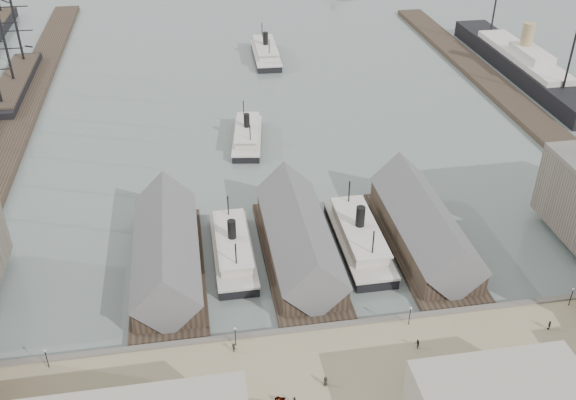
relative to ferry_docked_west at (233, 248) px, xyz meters
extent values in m
plane|color=#566460|center=(13.00, -19.80, -2.20)|extent=(900.00, 900.00, 0.00)
cube|color=#897C5C|center=(13.00, -39.80, -1.20)|extent=(180.00, 30.00, 2.00)
cube|color=#59544C|center=(13.00, -25.00, -1.05)|extent=(180.00, 1.20, 2.30)
cube|color=#2D231C|center=(-55.00, 80.20, -1.40)|extent=(10.00, 220.00, 1.60)
cube|color=#2D231C|center=(91.00, 70.20, -1.40)|extent=(10.00, 180.00, 1.60)
cube|color=#2D231C|center=(-13.00, -3.80, -1.60)|extent=(14.00, 42.00, 1.20)
cube|color=#2D231C|center=(-13.00, -2.80, 1.50)|extent=(12.00, 36.00, 5.00)
cube|color=#59595B|center=(-13.00, -2.80, 4.10)|extent=(12.60, 37.00, 12.60)
cube|color=#2D231C|center=(13.00, -3.80, -1.60)|extent=(14.00, 42.00, 1.20)
cube|color=#2D231C|center=(13.00, -2.80, 1.50)|extent=(12.00, 36.00, 5.00)
cube|color=#59595B|center=(13.00, -2.80, 4.10)|extent=(12.60, 37.00, 12.60)
cube|color=#2D231C|center=(39.00, -3.80, -1.60)|extent=(14.00, 42.00, 1.20)
cube|color=#2D231C|center=(39.00, -2.80, 1.50)|extent=(12.00, 36.00, 5.00)
cube|color=#59595B|center=(39.00, -2.80, 4.10)|extent=(12.60, 37.00, 12.60)
cylinder|color=black|center=(-32.00, -26.80, 1.60)|extent=(0.16, 0.16, 3.60)
sphere|color=beige|center=(-32.00, -26.80, 3.50)|extent=(0.44, 0.44, 0.44)
cylinder|color=black|center=(-2.00, -26.80, 1.60)|extent=(0.16, 0.16, 3.60)
sphere|color=beige|center=(-2.00, -26.80, 3.50)|extent=(0.44, 0.44, 0.44)
cylinder|color=black|center=(28.00, -26.80, 1.60)|extent=(0.16, 0.16, 3.60)
sphere|color=beige|center=(28.00, -26.80, 3.50)|extent=(0.44, 0.44, 0.44)
cylinder|color=black|center=(58.00, -26.80, 1.60)|extent=(0.16, 0.16, 3.60)
sphere|color=beige|center=(58.00, -26.80, 3.50)|extent=(0.44, 0.44, 0.44)
cube|color=black|center=(0.00, 0.00, -1.35)|extent=(7.50, 26.23, 1.69)
cube|color=beige|center=(0.00, 0.00, -0.13)|extent=(7.87, 26.23, 0.47)
cube|color=beige|center=(0.00, 0.00, 1.18)|extent=(6.09, 18.74, 2.06)
cube|color=beige|center=(0.00, 0.00, 2.49)|extent=(6.56, 20.61, 0.37)
cylinder|color=black|center=(0.00, 0.00, 4.55)|extent=(1.69, 1.69, 4.22)
cylinder|color=black|center=(0.00, 8.43, 4.36)|extent=(0.28, 0.28, 5.62)
cylinder|color=black|center=(0.00, -8.43, 4.36)|extent=(0.28, 0.28, 5.62)
cube|color=black|center=(26.00, -0.80, -1.26)|extent=(8.28, 28.96, 1.86)
cube|color=beige|center=(26.00, -0.80, 0.08)|extent=(8.69, 28.96, 0.52)
cube|color=beige|center=(26.00, -0.80, 1.53)|extent=(6.72, 20.69, 2.28)
cube|color=beige|center=(26.00, -0.80, 2.98)|extent=(7.24, 22.76, 0.41)
cylinder|color=black|center=(26.00, -0.80, 5.25)|extent=(1.86, 1.86, 4.65)
cylinder|color=black|center=(26.00, 8.51, 5.05)|extent=(0.31, 0.31, 6.21)
cylinder|color=black|center=(26.00, -10.11, 5.05)|extent=(0.31, 0.31, 6.21)
cube|color=black|center=(8.60, 50.59, -1.41)|extent=(10.48, 25.18, 1.57)
cube|color=beige|center=(8.60, 50.59, -0.28)|extent=(10.83, 25.23, 0.44)
cube|color=beige|center=(8.60, 50.59, 0.94)|extent=(8.16, 18.09, 1.92)
cube|color=beige|center=(8.60, 50.59, 2.17)|extent=(8.85, 19.88, 0.35)
cylinder|color=black|center=(8.60, 50.59, 4.08)|extent=(1.57, 1.57, 3.93)
cylinder|color=black|center=(8.60, 58.44, 3.91)|extent=(0.26, 0.26, 5.23)
cylinder|color=black|center=(8.60, 42.74, 3.91)|extent=(0.26, 0.26, 5.23)
cube|color=black|center=(22.35, 114.07, -1.28)|extent=(9.05, 28.87, 1.84)
cube|color=beige|center=(22.35, 114.07, 0.05)|extent=(9.46, 28.88, 0.51)
cube|color=beige|center=(22.35, 114.07, 1.49)|extent=(7.27, 20.65, 2.25)
cube|color=beige|center=(22.35, 114.07, 2.92)|extent=(7.84, 22.71, 0.41)
cylinder|color=black|center=(22.35, 114.07, 5.17)|extent=(1.84, 1.84, 4.60)
cylinder|color=black|center=(22.35, 123.27, 4.96)|extent=(0.31, 0.31, 6.14)
cylinder|color=black|center=(22.35, 104.87, 4.96)|extent=(0.31, 0.31, 6.14)
cube|color=black|center=(-60.01, 98.03, -0.42)|extent=(8.90, 51.42, 3.56)
cube|color=#2D231C|center=(-60.01, 98.03, 1.66)|extent=(8.41, 46.28, 0.59)
cylinder|color=black|center=(-60.01, 98.03, 17.58)|extent=(0.79, 0.79, 33.62)
cylinder|color=black|center=(-60.01, 116.02, 17.58)|extent=(0.79, 0.79, 33.62)
cube|color=black|center=(105.00, 85.32, 0.55)|extent=(11.89, 86.88, 5.49)
cube|color=beige|center=(105.00, 85.32, 4.21)|extent=(10.06, 50.30, 1.83)
cube|color=beige|center=(105.00, 80.75, 6.49)|extent=(7.32, 18.29, 2.74)
cylinder|color=tan|center=(105.00, 85.32, 10.61)|extent=(4.02, 4.02, 9.15)
imported|color=black|center=(-25.59, -35.30, 0.63)|extent=(1.76, 1.63, 1.65)
imported|color=black|center=(3.41, -39.99, 0.55)|extent=(1.93, 1.34, 1.49)
imported|color=black|center=(27.16, -40.21, 0.54)|extent=(1.46, 1.63, 1.46)
cube|color=#3F2D21|center=(24.60, -39.79, 0.70)|extent=(2.81, 1.90, 0.25)
cylinder|color=black|center=(24.49, -40.48, 0.35)|extent=(1.10, 0.26, 1.10)
cylinder|color=black|center=(24.71, -39.10, 0.35)|extent=(1.10, 0.26, 1.10)
imported|color=black|center=(-2.43, -28.18, 0.61)|extent=(1.17, 1.14, 1.61)
imported|color=black|center=(10.88, -37.67, 0.68)|extent=(1.01, 0.85, 1.75)
imported|color=black|center=(28.29, -37.49, 0.65)|extent=(0.67, 0.75, 1.70)
imported|color=black|center=(27.52, -32.45, 0.70)|extent=(0.91, 1.04, 1.80)
imported|color=black|center=(43.84, -44.14, 0.65)|extent=(1.03, 1.26, 1.70)
imported|color=black|center=(51.31, -31.87, 0.71)|extent=(0.78, 1.15, 1.82)
camera|label=1|loc=(-6.19, -104.57, 77.25)|focal=40.00mm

